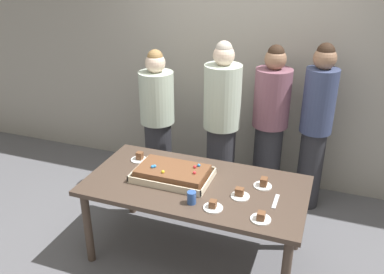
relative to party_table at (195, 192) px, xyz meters
The scene contains 15 objects.
ground_plane 0.66m from the party_table, ahead, with size 12.00×12.00×0.00m, color #5B5B60.
interior_back_panel 1.81m from the party_table, 90.00° to the left, with size 8.00×0.12×3.00m, color #9E998E.
party_table is the anchor object (origin of this frame).
sheet_cake 0.25m from the party_table, behind, with size 0.65×0.41×0.12m.
plated_slice_near_left 0.39m from the party_table, 49.64° to the right, with size 0.15×0.15×0.07m.
plated_slice_near_right 0.57m from the party_table, 15.81° to the left, with size 0.15×0.15×0.08m.
plated_slice_far_left 0.67m from the party_table, 161.11° to the left, with size 0.15×0.15×0.08m.
plated_slice_far_right 0.69m from the party_table, 26.74° to the right, with size 0.15×0.15×0.07m.
plated_slice_center_front 0.41m from the party_table, ahead, with size 0.15×0.15×0.07m.
drink_cup_nearest 0.32m from the party_table, 75.86° to the right, with size 0.07×0.07×0.10m, color #2D5199.
cake_server_utensil 0.68m from the party_table, ahead, with size 0.03×0.20×0.01m, color silver.
person_serving_front 1.25m from the party_table, 129.20° to the left, with size 0.37×0.37×1.60m.
person_green_shirt_behind 1.24m from the party_table, 70.78° to the left, with size 0.37×0.37×1.69m.
person_striped_tie_right 1.47m from the party_table, 53.90° to the left, with size 0.31×0.31×1.74m.
person_far_right_suit 0.93m from the party_table, 92.74° to the left, with size 0.37×0.37×1.75m.
Camera 1 is at (0.98, -2.75, 2.51)m, focal length 38.10 mm.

